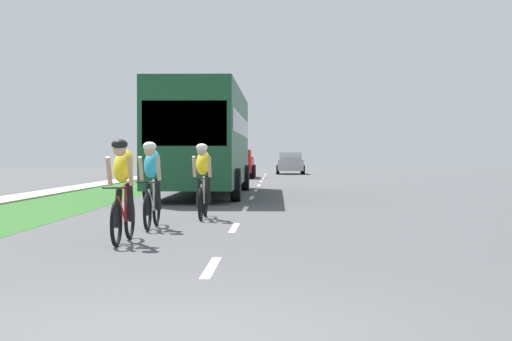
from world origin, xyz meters
name	(u,v)px	position (x,y,z in m)	size (l,w,h in m)	color
ground_plane	(253,196)	(0.00, 20.00, 0.00)	(120.00, 120.00, 0.00)	#4C4C4F
grass_verge	(96,196)	(-5.15, 20.00, 0.00)	(2.95, 70.00, 0.01)	#2D6026
sidewalk_concrete	(33,196)	(-7.24, 20.00, 0.00)	(1.22, 70.00, 0.10)	#B2ADA3
lane_markings_center	(256,190)	(0.00, 24.00, 0.00)	(0.12, 52.71, 0.01)	white
cyclist_lead	(123,190)	(-1.56, 6.18, 0.81)	(0.42, 1.72, 1.58)	black
cyclist_trailing	(152,184)	(-1.50, 8.62, 0.81)	(0.42, 1.72, 1.58)	black
cyclist_distant	(203,180)	(-0.77, 10.79, 0.81)	(0.42, 1.72, 1.58)	black
bus_dark_green	(204,136)	(-1.65, 20.75, 1.98)	(2.78, 11.60, 3.48)	#194C2D
pickup_red	(236,164)	(-1.60, 40.16, 0.83)	(2.22, 5.10, 1.64)	red
sedan_silver	(290,163)	(1.75, 50.08, 0.77)	(1.98, 4.30, 1.52)	#A5A8AD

